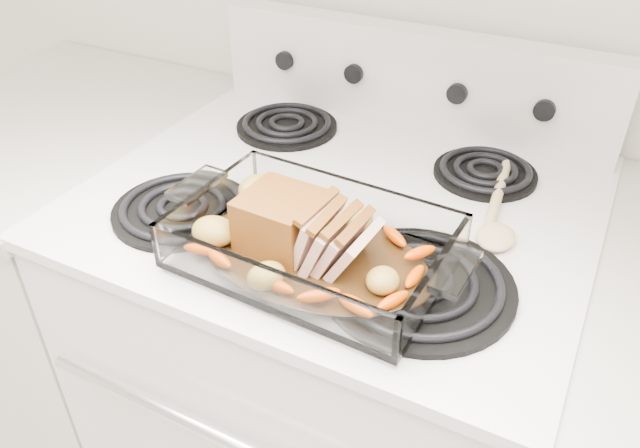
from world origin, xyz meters
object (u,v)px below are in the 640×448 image
at_px(electric_range, 336,383).
at_px(counter_left, 91,289).
at_px(baking_dish, 313,250).
at_px(pork_roast, 296,228).

height_order(electric_range, counter_left, electric_range).
bearing_deg(baking_dish, counter_left, 168.25).
height_order(counter_left, pork_roast, pork_roast).
height_order(electric_range, pork_roast, electric_range).
bearing_deg(pork_roast, counter_left, 179.41).
relative_size(electric_range, pork_roast, 6.13).
bearing_deg(pork_roast, electric_range, 111.08).
distance_m(counter_left, pork_roast, 0.88).
distance_m(electric_range, pork_roast, 0.54).
relative_size(baking_dish, pork_roast, 1.92).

